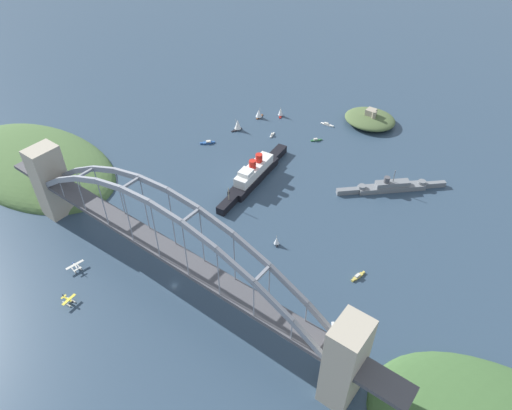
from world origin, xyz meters
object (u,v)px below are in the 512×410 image
small_boat_6 (358,276)px  channel_marker_buoy (212,270)px  small_boat_3 (277,241)px  small_boat_8 (316,140)px  harbor_arch_bridge (168,251)px  naval_cruiser (391,187)px  small_boat_0 (272,135)px  small_boat_5 (259,113)px  small_boat_2 (114,187)px  small_boat_7 (281,112)px  seaplane_second_in_formation (76,267)px  ocean_liner (254,174)px  small_boat_9 (334,330)px  small_boat_10 (238,125)px  small_boat_1 (208,142)px  seaplane_taxiing_near_bridge (68,300)px  fort_island_mid_harbor (370,119)px  small_boat_4 (327,124)px

small_boat_6 → channel_marker_buoy: 87.66m
small_boat_3 → small_boat_8: 130.10m
harbor_arch_bridge → small_boat_3: (28.72, 63.69, -24.88)m
naval_cruiser → small_boat_6: size_ratio=5.51×
small_boat_0 → small_boat_5: 33.21m
small_boat_2 → small_boat_7: size_ratio=1.04×
harbor_arch_bridge → seaplane_second_in_formation: 67.47m
small_boat_7 → seaplane_second_in_formation: bearing=-87.9°
ocean_liner → small_boat_9: (115.78, -81.16, -5.16)m
naval_cruiser → small_boat_3: bearing=-109.2°
ocean_liner → small_boat_10: ocean_liner is taller
naval_cruiser → small_boat_5: 143.64m
small_boat_6 → seaplane_second_in_formation: bearing=-145.0°
small_boat_10 → small_boat_0: bearing=19.2°
small_boat_1 → small_boat_7: small_boat_7 is taller
ocean_liner → seaplane_taxiing_near_bridge: size_ratio=10.11×
seaplane_taxiing_near_bridge → fort_island_mid_harbor: bearing=81.2°
fort_island_mid_harbor → seaplane_taxiing_near_bridge: bearing=-98.8°
small_boat_4 → small_boat_8: 28.61m
harbor_arch_bridge → seaplane_taxiing_near_bridge: size_ratio=30.62×
small_boat_4 → small_boat_1: bearing=-126.6°
seaplane_second_in_formation → small_boat_4: (33.52, 240.63, -1.36)m
small_boat_9 → small_boat_3: bearing=150.8°
small_boat_0 → small_boat_6: bearing=-36.5°
seaplane_taxiing_near_bridge → seaplane_second_in_formation: bearing=134.7°
naval_cruiser → small_boat_7: size_ratio=6.39×
small_boat_3 → small_boat_5: bearing=130.9°
small_boat_1 → small_boat_7: (22.26, 75.03, 3.54)m
seaplane_second_in_formation → small_boat_1: bearing=101.3°
seaplane_second_in_formation → small_boat_9: 157.45m
small_boat_6 → small_boat_10: small_boat_10 is taller
seaplane_taxiing_near_bridge → small_boat_10: size_ratio=0.82×
small_boat_2 → small_boat_9: small_boat_2 is taller
ocean_liner → small_boat_2: 104.20m
harbor_arch_bridge → seaplane_taxiing_near_bridge: bearing=-130.0°
small_boat_6 → fort_island_mid_harbor: bearing=114.6°
small_boat_2 → small_boat_7: 166.80m
small_boat_8 → channel_marker_buoy: 166.59m
channel_marker_buoy → fort_island_mid_harbor: bearing=91.2°
small_boat_0 → channel_marker_buoy: (61.67, -148.40, 0.31)m
small_boat_5 → naval_cruiser: bearing=-10.8°
ocean_liner → channel_marker_buoy: 95.58m
small_boat_6 → small_boat_10: (-163.86, 88.90, 4.22)m
harbor_arch_bridge → small_boat_10: size_ratio=25.21×
ocean_liner → small_boat_8: 76.28m
small_boat_7 → channel_marker_buoy: bearing=-67.4°
small_boat_0 → small_boat_1: size_ratio=0.84×
seaplane_taxiing_near_bridge → small_boat_2: (-63.07, 84.60, -1.29)m
small_boat_1 → small_boat_8: bearing=39.8°
fort_island_mid_harbor → small_boat_8: 58.40m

